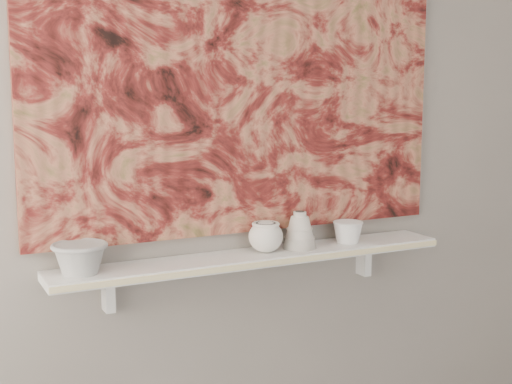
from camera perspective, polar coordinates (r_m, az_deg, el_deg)
wall_back at (r=2.44m, az=-1.05°, el=5.21°), size 3.60×0.00×3.60m
shelf at (r=2.42m, az=-0.05°, el=-5.27°), size 1.40×0.18×0.03m
shelf_stripe at (r=2.34m, az=0.97°, el=-5.75°), size 1.40×0.01×0.02m
bracket_left at (r=2.33m, az=-11.74°, el=-7.89°), size 0.03×0.06×0.12m
bracket_right at (r=2.73m, az=8.61°, el=-5.34°), size 0.03×0.06×0.12m
painting at (r=2.42m, az=-0.91°, el=9.69°), size 1.50×0.02×1.10m
house_motif at (r=2.65m, az=8.04°, el=2.83°), size 0.09×0.00×0.08m
bowl_grey at (r=2.21m, az=-13.92°, el=-5.13°), size 0.20×0.20×0.10m
cup_cream at (r=2.42m, az=0.79°, el=-3.59°), size 0.14×0.14×0.11m
bell_vessel at (r=2.48m, az=3.52°, el=-3.04°), size 0.15×0.15×0.13m
bowl_white at (r=2.59m, az=7.36°, el=-3.17°), size 0.12×0.12×0.08m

